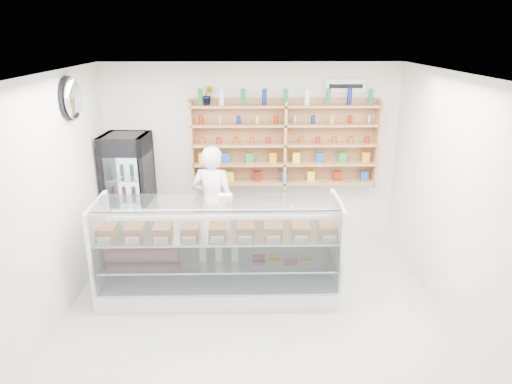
{
  "coord_description": "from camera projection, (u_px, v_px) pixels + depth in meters",
  "views": [
    {
      "loc": [
        -0.07,
        -4.41,
        3.21
      ],
      "look_at": [
        0.03,
        0.9,
        1.34
      ],
      "focal_mm": 32.0,
      "sensor_mm": 36.0,
      "label": 1
    }
  ],
  "objects": [
    {
      "name": "room",
      "position": [
        254.0,
        215.0,
        4.76
      ],
      "size": [
        5.0,
        5.0,
        5.0
      ],
      "color": "silver",
      "rests_on": "ground"
    },
    {
      "name": "display_counter",
      "position": [
        220.0,
        269.0,
        5.8
      ],
      "size": [
        2.97,
        0.89,
        1.29
      ],
      "color": "white",
      "rests_on": "floor"
    },
    {
      "name": "shop_worker",
      "position": [
        213.0,
        203.0,
        6.63
      ],
      "size": [
        0.7,
        0.55,
        1.71
      ],
      "primitive_type": "imported",
      "rotation": [
        0.0,
        0.0,
        2.9
      ],
      "color": "white",
      "rests_on": "floor"
    },
    {
      "name": "drinks_cooler",
      "position": [
        130.0,
        193.0,
        6.9
      ],
      "size": [
        0.69,
        0.67,
        1.81
      ],
      "rotation": [
        0.0,
        0.0,
        -0.06
      ],
      "color": "black",
      "rests_on": "floor"
    },
    {
      "name": "wall_shelving",
      "position": [
        285.0,
        145.0,
        6.91
      ],
      "size": [
        2.84,
        0.28,
        1.33
      ],
      "color": "tan",
      "rests_on": "back_wall"
    },
    {
      "name": "potted_plant",
      "position": [
        208.0,
        95.0,
        6.64
      ],
      "size": [
        0.17,
        0.15,
        0.29
      ],
      "primitive_type": "imported",
      "rotation": [
        0.0,
        0.0,
        0.12
      ],
      "color": "#1E6626",
      "rests_on": "wall_shelving"
    },
    {
      "name": "security_mirror",
      "position": [
        73.0,
        98.0,
        5.5
      ],
      "size": [
        0.15,
        0.5,
        0.5
      ],
      "primitive_type": "ellipsoid",
      "color": "silver",
      "rests_on": "left_wall"
    },
    {
      "name": "wall_sign",
      "position": [
        346.0,
        86.0,
        6.76
      ],
      "size": [
        0.62,
        0.03,
        0.2
      ],
      "primitive_type": "cube",
      "color": "white",
      "rests_on": "back_wall"
    }
  ]
}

